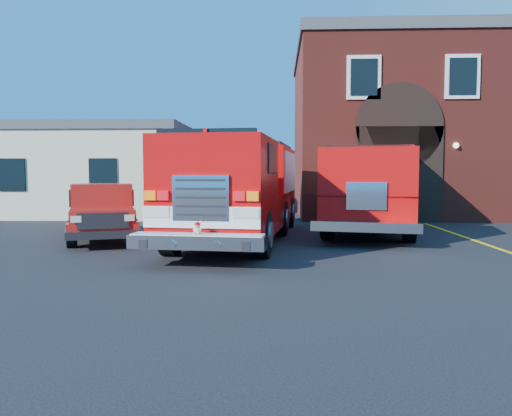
{
  "coord_description": "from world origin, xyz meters",
  "views": [
    {
      "loc": [
        0.48,
        -12.06,
        2.06
      ],
      "look_at": [
        0.0,
        -1.2,
        1.3
      ],
      "focal_mm": 35.0,
      "sensor_mm": 36.0,
      "label": 1
    }
  ],
  "objects_px": {
    "fire_station": "(445,130)",
    "secondary_truck": "(372,185)",
    "fire_engine": "(241,188)",
    "pickup_truck": "(102,213)",
    "side_building": "(92,170)"
  },
  "relations": [
    {
      "from": "fire_station",
      "to": "fire_engine",
      "type": "bearing_deg",
      "value": -132.35
    },
    {
      "from": "fire_engine",
      "to": "pickup_truck",
      "type": "bearing_deg",
      "value": -178.85
    },
    {
      "from": "side_building",
      "to": "fire_station",
      "type": "bearing_deg",
      "value": 3.14
    },
    {
      "from": "fire_engine",
      "to": "secondary_truck",
      "type": "xyz_separation_m",
      "value": [
        4.57,
        2.86,
        0.04
      ]
    },
    {
      "from": "fire_station",
      "to": "fire_engine",
      "type": "height_order",
      "value": "fire_station"
    },
    {
      "from": "side_building",
      "to": "pickup_truck",
      "type": "relative_size",
      "value": 1.81
    },
    {
      "from": "fire_station",
      "to": "secondary_truck",
      "type": "height_order",
      "value": "fire_station"
    },
    {
      "from": "fire_station",
      "to": "secondary_truck",
      "type": "bearing_deg",
      "value": -123.35
    },
    {
      "from": "side_building",
      "to": "secondary_truck",
      "type": "bearing_deg",
      "value": -27.65
    },
    {
      "from": "side_building",
      "to": "pickup_truck",
      "type": "distance_m",
      "value": 10.57
    },
    {
      "from": "fire_engine",
      "to": "secondary_truck",
      "type": "distance_m",
      "value": 5.39
    },
    {
      "from": "fire_station",
      "to": "side_building",
      "type": "relative_size",
      "value": 1.49
    },
    {
      "from": "pickup_truck",
      "to": "fire_engine",
      "type": "bearing_deg",
      "value": 1.15
    },
    {
      "from": "pickup_truck",
      "to": "secondary_truck",
      "type": "distance_m",
      "value": 9.44
    },
    {
      "from": "fire_engine",
      "to": "secondary_truck",
      "type": "height_order",
      "value": "fire_engine"
    }
  ]
}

